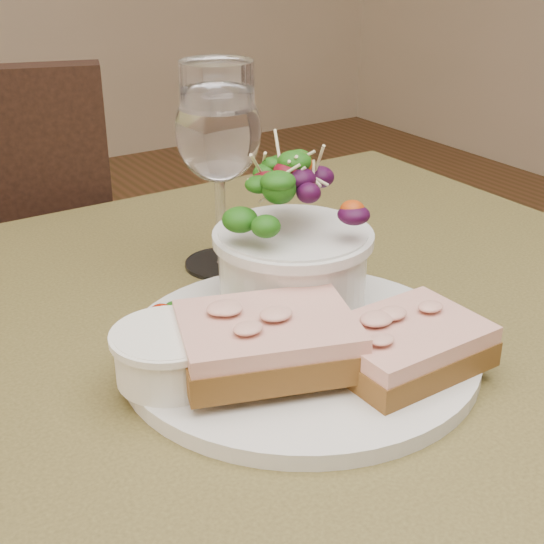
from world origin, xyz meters
TOP-DOWN VIEW (x-y plane):
  - cafe_table at (0.00, 0.00)m, footprint 0.80×0.80m
  - dinner_plate at (-0.00, 0.00)m, footprint 0.27×0.27m
  - sandwich_front at (0.04, -0.06)m, footprint 0.11×0.08m
  - sandwich_back at (-0.04, -0.02)m, footprint 0.14×0.12m
  - ramekin at (-0.10, 0.01)m, footprint 0.07×0.07m
  - salad_bowl at (0.03, 0.06)m, footprint 0.12×0.12m
  - garnish at (-0.07, 0.08)m, footprint 0.05×0.04m
  - wine_glass at (0.03, 0.18)m, footprint 0.08×0.08m

SIDE VIEW (x-z plane):
  - cafe_table at x=0.00m, z-range 0.27..1.02m
  - dinner_plate at x=0.00m, z-range 0.75..0.76m
  - garnish at x=-0.07m, z-range 0.76..0.78m
  - sandwich_front at x=0.04m, z-range 0.76..0.79m
  - ramekin at x=-0.10m, z-range 0.76..0.80m
  - sandwich_back at x=-0.04m, z-range 0.77..0.80m
  - salad_bowl at x=0.03m, z-range 0.76..0.88m
  - wine_glass at x=0.03m, z-range 0.79..0.96m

